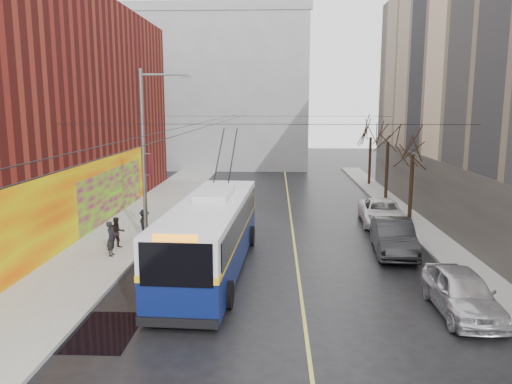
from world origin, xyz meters
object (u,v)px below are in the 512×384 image
at_px(tree_mid, 389,131).
at_px(pedestrian_c, 145,224).
at_px(parked_car_a, 462,292).
at_px(pedestrian_b, 117,233).
at_px(streetlight_pole, 146,152).
at_px(pedestrian_a, 111,239).
at_px(trolleybus, 211,234).
at_px(following_car, 203,206).
at_px(parked_car_c, 382,212).
at_px(tree_near, 413,142).
at_px(parked_car_b, 393,237).
at_px(tree_far, 371,129).

relative_size(tree_mid, pedestrian_c, 4.24).
bearing_deg(parked_car_a, pedestrian_b, 153.87).
height_order(streetlight_pole, tree_mid, streetlight_pole).
bearing_deg(pedestrian_c, pedestrian_a, 132.21).
relative_size(trolleybus, pedestrian_b, 8.09).
height_order(streetlight_pole, parked_car_a, streetlight_pole).
distance_m(trolleybus, pedestrian_a, 5.24).
height_order(following_car, pedestrian_b, pedestrian_b).
relative_size(parked_car_c, following_car, 1.36).
relative_size(streetlight_pole, pedestrian_b, 5.71).
distance_m(parked_car_c, pedestrian_a, 16.14).
distance_m(tree_near, parked_car_b, 8.83).
distance_m(parked_car_b, pedestrian_c, 12.93).
height_order(following_car, pedestrian_c, pedestrian_c).
xyz_separation_m(streetlight_pole, pedestrian_a, (-1.13, -2.70, -3.87)).
bearing_deg(following_car, tree_near, -12.03).
relative_size(parked_car_c, pedestrian_c, 3.41).
bearing_deg(pedestrian_a, pedestrian_b, 2.40).
relative_size(trolleybus, parked_car_c, 2.37).
relative_size(streetlight_pole, pedestrian_c, 5.71).
xyz_separation_m(tree_far, pedestrian_c, (-15.51, -19.49, -4.20)).
xyz_separation_m(parked_car_b, pedestrian_b, (-13.66, -0.13, 0.10)).
distance_m(trolleybus, following_car, 11.12).
bearing_deg(parked_car_b, tree_mid, 83.91).
bearing_deg(pedestrian_c, parked_car_a, -158.28).
distance_m(tree_mid, pedestrian_b, 22.25).
xyz_separation_m(streetlight_pole, parked_car_a, (13.14, -8.49, -4.07)).
bearing_deg(trolleybus, following_car, 102.98).
bearing_deg(parked_car_c, pedestrian_b, -152.74).
bearing_deg(parked_car_c, parked_car_a, -86.36).
xyz_separation_m(tree_mid, pedestrian_a, (-16.26, -15.70, -4.27)).
relative_size(tree_far, trolleybus, 0.51).
distance_m(parked_car_c, following_car, 11.40).
bearing_deg(pedestrian_a, pedestrian_c, -15.47).
xyz_separation_m(streetlight_pole, tree_mid, (15.14, 13.00, 0.41)).
xyz_separation_m(trolleybus, pedestrian_b, (-5.07, 2.78, -0.73)).
bearing_deg(pedestrian_b, pedestrian_a, -123.64).
xyz_separation_m(tree_near, parked_car_b, (-2.71, -7.32, -4.14)).
bearing_deg(parked_car_b, parked_car_a, -79.70).
bearing_deg(following_car, pedestrian_c, -119.24).
relative_size(parked_car_c, pedestrian_b, 3.41).
relative_size(tree_mid, parked_car_c, 1.24).
distance_m(streetlight_pole, parked_car_b, 13.12).
bearing_deg(parked_car_a, tree_near, 82.13).
bearing_deg(pedestrian_b, tree_mid, 3.08).
bearing_deg(streetlight_pole, parked_car_a, -32.86).
bearing_deg(streetlight_pole, trolleybus, -47.69).
bearing_deg(parked_car_a, trolleybus, 155.34).
relative_size(tree_near, pedestrian_a, 3.85).
bearing_deg(following_car, parked_car_b, -46.29).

